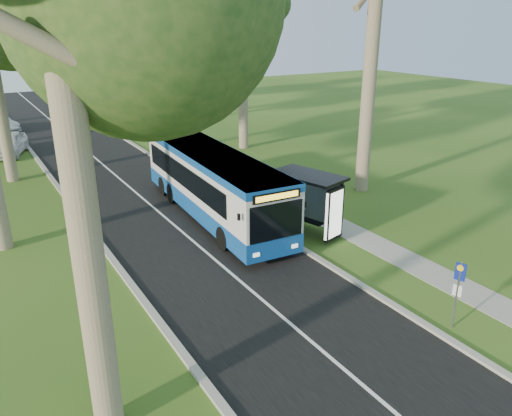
% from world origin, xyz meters
% --- Properties ---
extents(ground, '(120.00, 120.00, 0.00)m').
position_xyz_m(ground, '(0.00, 0.00, 0.00)').
color(ground, '#31541A').
rests_on(ground, ground).
extents(road, '(7.00, 100.00, 0.02)m').
position_xyz_m(road, '(-3.50, 10.00, 0.01)').
color(road, black).
rests_on(road, ground).
extents(kerb_east, '(0.25, 100.00, 0.12)m').
position_xyz_m(kerb_east, '(0.00, 10.00, 0.06)').
color(kerb_east, '#9E9B93').
rests_on(kerb_east, ground).
extents(kerb_west, '(0.25, 100.00, 0.12)m').
position_xyz_m(kerb_west, '(-7.00, 10.00, 0.06)').
color(kerb_west, '#9E9B93').
rests_on(kerb_west, ground).
extents(centre_line, '(0.12, 100.00, 0.00)m').
position_xyz_m(centre_line, '(-3.50, 10.00, 0.02)').
color(centre_line, white).
rests_on(centre_line, road).
extents(footpath, '(1.50, 100.00, 0.02)m').
position_xyz_m(footpath, '(3.00, 10.00, 0.01)').
color(footpath, gray).
rests_on(footpath, ground).
extents(bus, '(3.20, 12.12, 3.18)m').
position_xyz_m(bus, '(-1.41, 6.63, 1.65)').
color(bus, silver).
rests_on(bus, ground).
extents(bus_stop_sign, '(0.15, 0.31, 2.25)m').
position_xyz_m(bus_stop_sign, '(0.67, -5.57, 1.42)').
color(bus_stop_sign, gray).
rests_on(bus_stop_sign, ground).
extents(bus_shelter, '(2.50, 3.52, 2.73)m').
position_xyz_m(bus_shelter, '(1.36, 2.27, 1.93)').
color(bus_shelter, black).
rests_on(bus_shelter, ground).
extents(litter_bin, '(0.62, 0.62, 1.08)m').
position_xyz_m(litter_bin, '(0.85, 2.86, 0.55)').
color(litter_bin, black).
rests_on(litter_bin, ground).
extents(car_white, '(3.34, 4.99, 1.58)m').
position_xyz_m(car_white, '(-8.40, 24.70, 0.79)').
color(car_white, white).
rests_on(car_white, ground).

